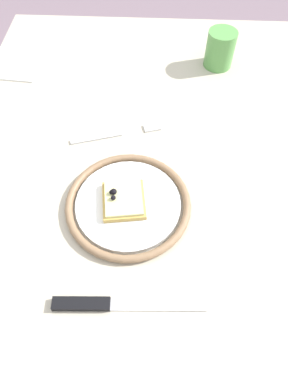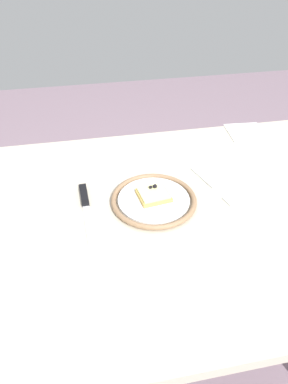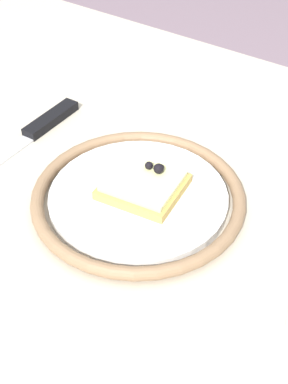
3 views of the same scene
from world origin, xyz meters
TOP-DOWN VIEW (x-y plane):
  - ground_plane at (0.00, 0.00)m, footprint 6.00×6.00m
  - dining_table at (0.00, 0.00)m, footprint 1.20×0.84m
  - plate at (0.05, -0.04)m, footprint 0.23×0.23m
  - pizza_slice_near at (0.05, -0.05)m, footprint 0.09×0.09m
  - knife at (0.23, -0.06)m, footprint 0.03×0.24m
  - fork at (-0.13, -0.07)m, footprint 0.07×0.20m
  - napkin at (-0.36, -0.36)m, footprint 0.14×0.14m

SIDE VIEW (x-z plane):
  - ground_plane at x=0.00m, z-range 0.00..0.00m
  - dining_table at x=0.00m, z-range 0.30..1.07m
  - napkin at x=-0.36m, z-range 0.78..0.78m
  - fork at x=-0.13m, z-range 0.78..0.78m
  - knife at x=0.23m, z-range 0.77..0.79m
  - plate at x=0.05m, z-range 0.78..0.79m
  - pizza_slice_near at x=0.05m, z-range 0.78..0.81m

